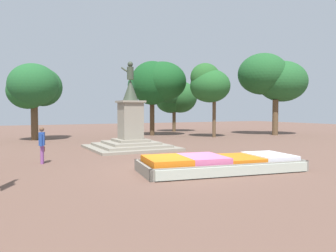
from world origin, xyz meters
TOP-DOWN VIEW (x-y plane):
  - ground_plane at (0.00, 0.00)m, footprint 92.17×92.17m
  - flower_planter at (1.45, -0.95)m, footprint 6.67×3.51m
  - statue_monument at (1.03, 7.67)m, footprint 4.99×4.99m
  - pedestrian_with_handbag at (-4.50, 4.10)m, footprint 0.32×0.72m
  - park_tree_far_left at (10.37, 12.94)m, footprint 3.51×3.63m
  - park_tree_behind_statue at (-3.63, 16.62)m, footprint 4.38×4.69m
  - park_tree_far_right at (6.93, 16.67)m, footprint 5.29×4.97m
  - park_tree_street_side at (17.59, 12.51)m, footprint 6.59×5.60m
  - park_tree_mid_canopy at (11.60, 21.30)m, footprint 4.65×4.17m

SIDE VIEW (x-z plane):
  - ground_plane at x=0.00m, z-range 0.00..0.00m
  - flower_planter at x=1.45m, z-range -0.04..0.59m
  - pedestrian_with_handbag at x=-4.50m, z-range 0.10..1.74m
  - statue_monument at x=1.03m, z-range -1.65..3.71m
  - park_tree_mid_canopy at x=11.60m, z-range 0.99..6.67m
  - park_tree_behind_statue at x=-3.63m, z-range 1.19..7.20m
  - park_tree_far_left at x=10.37m, z-range 1.40..7.95m
  - park_tree_far_right at x=6.93m, z-range 1.45..8.43m
  - park_tree_street_side at x=17.59m, z-range 1.59..9.51m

